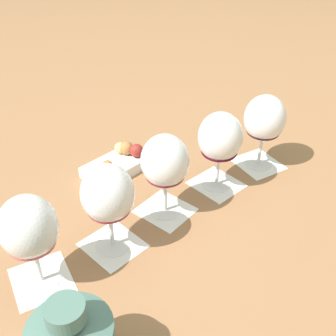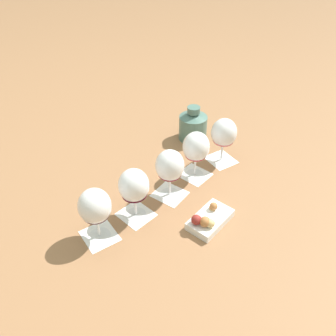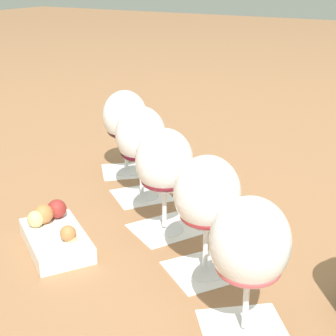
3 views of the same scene
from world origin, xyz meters
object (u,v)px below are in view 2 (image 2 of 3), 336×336
at_px(wine_glass_0, 224,134).
at_px(snack_dish, 209,219).
at_px(wine_glass_1, 196,148).
at_px(wine_glass_2, 170,167).
at_px(wine_glass_3, 134,187).
at_px(wine_glass_4, 95,208).
at_px(ceramic_vase, 193,125).

bearing_deg(wine_glass_0, snack_dish, -7.27).
relative_size(wine_glass_1, wine_glass_2, 1.00).
height_order(wine_glass_3, wine_glass_4, same).
height_order(wine_glass_0, wine_glass_2, same).
height_order(wine_glass_2, wine_glass_3, same).
bearing_deg(wine_glass_4, wine_glass_2, 137.35).
xyz_separation_m(wine_glass_0, wine_glass_2, (0.22, -0.18, -0.00)).
height_order(wine_glass_4, snack_dish, wine_glass_4).
distance_m(ceramic_vase, snack_dish, 0.51).
bearing_deg(wine_glass_3, wine_glass_2, 137.87).
distance_m(wine_glass_2, snack_dish, 0.21).
distance_m(wine_glass_3, wine_glass_4, 0.14).
bearing_deg(ceramic_vase, wine_glass_2, -9.40).
bearing_deg(snack_dish, wine_glass_3, -93.96).
distance_m(wine_glass_0, wine_glass_3, 0.44).
bearing_deg(wine_glass_2, wine_glass_0, 140.69).
relative_size(wine_glass_0, snack_dish, 1.03).
relative_size(wine_glass_3, snack_dish, 1.03).
xyz_separation_m(ceramic_vase, snack_dish, (0.50, 0.08, -0.04)).
distance_m(wine_glass_2, ceramic_vase, 0.38).
bearing_deg(wine_glass_0, wine_glass_1, -43.95).
bearing_deg(wine_glass_3, wine_glass_0, 139.72).
bearing_deg(wine_glass_1, wine_glass_2, -34.65).
height_order(wine_glass_0, wine_glass_1, same).
height_order(wine_glass_1, wine_glass_4, same).
distance_m(wine_glass_4, snack_dish, 0.36).
distance_m(wine_glass_3, snack_dish, 0.26).
bearing_deg(wine_glass_1, wine_glass_3, -38.47).
relative_size(wine_glass_0, ceramic_vase, 1.22).
bearing_deg(ceramic_vase, wine_glass_1, 4.65).
xyz_separation_m(wine_glass_3, snack_dish, (0.02, 0.24, -0.10)).
height_order(wine_glass_0, wine_glass_4, same).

